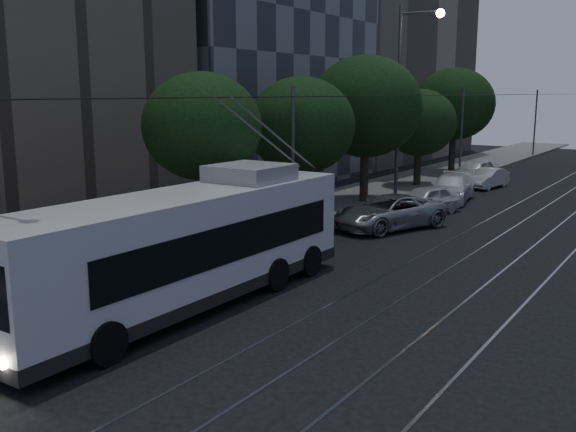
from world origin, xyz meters
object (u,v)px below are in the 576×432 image
at_px(car_white_d, 475,171).
at_px(streetlamp_far, 406,85).
at_px(trolleybus, 188,246).
at_px(car_white_a, 425,200).
at_px(car_white_b, 451,188).
at_px(car_white_c, 487,178).
at_px(pickup_silver, 389,212).

distance_m(car_white_d, streetlamp_far, 10.09).
distance_m(trolleybus, streetlamp_far, 20.46).
relative_size(car_white_a, car_white_d, 0.89).
relative_size(car_white_b, streetlamp_far, 0.48).
xyz_separation_m(car_white_a, car_white_b, (-0.25, 4.28, 0.03)).
bearing_deg(streetlamp_far, car_white_b, 18.46).
height_order(car_white_c, streetlamp_far, streetlamp_far).
bearing_deg(car_white_a, car_white_b, 112.41).
bearing_deg(pickup_silver, streetlamp_far, 131.49).
relative_size(car_white_a, car_white_c, 1.09).
relative_size(pickup_silver, car_white_c, 1.41).
bearing_deg(pickup_silver, trolleybus, -69.03).
height_order(pickup_silver, car_white_a, pickup_silver).
relative_size(car_white_d, streetlamp_far, 0.44).
xyz_separation_m(pickup_silver, streetlamp_far, (-2.68, 7.54, 5.41)).
distance_m(car_white_b, car_white_d, 7.73).
bearing_deg(streetlamp_far, trolleybus, -82.85).
distance_m(pickup_silver, car_white_d, 16.06).
height_order(pickup_silver, car_white_b, pickup_silver).
xyz_separation_m(car_white_d, streetlamp_far, (-1.27, -8.46, 5.36)).
height_order(car_white_a, streetlamp_far, streetlamp_far).
xyz_separation_m(car_white_a, car_white_c, (-0.09, 10.22, -0.08)).
bearing_deg(car_white_b, car_white_d, 89.47).
distance_m(trolleybus, car_white_b, 20.65).
bearing_deg(car_white_c, pickup_silver, -81.65).
height_order(trolleybus, pickup_silver, trolleybus).
bearing_deg(trolleybus, streetlamp_far, 97.23).
height_order(trolleybus, car_white_c, trolleybus).
relative_size(pickup_silver, car_white_d, 1.15).
height_order(trolleybus, car_white_d, trolleybus).
height_order(car_white_b, car_white_d, car_white_d).
bearing_deg(car_white_c, streetlamp_far, -103.03).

